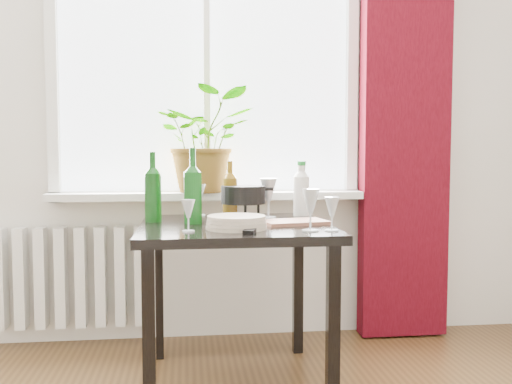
{
  "coord_description": "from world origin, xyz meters",
  "views": [
    {
      "loc": [
        -0.11,
        -1.01,
        1.06
      ],
      "look_at": [
        0.2,
        1.55,
        0.88
      ],
      "focal_mm": 40.0,
      "sensor_mm": 36.0,
      "label": 1
    }
  ],
  "objects": [
    {
      "name": "wineglass_back_left",
      "position": [
        -0.05,
        1.91,
        0.82
      ],
      "size": [
        0.08,
        0.08,
        0.17
      ],
      "primitive_type": null,
      "rotation": [
        0.0,
        0.0,
        -0.09
      ],
      "color": "silver",
      "rests_on": "table"
    },
    {
      "name": "wine_bottle_left",
      "position": [
        -0.27,
        1.68,
        0.91
      ],
      "size": [
        0.08,
        0.08,
        0.33
      ],
      "primitive_type": null,
      "rotation": [
        0.0,
        0.0,
        0.09
      ],
      "color": "#0B3D0E",
      "rests_on": "table"
    },
    {
      "name": "table",
      "position": [
        0.1,
        1.55,
        0.65
      ],
      "size": [
        0.85,
        0.85,
        0.74
      ],
      "color": "black",
      "rests_on": "ground"
    },
    {
      "name": "potted_plant",
      "position": [
        -0.01,
        2.12,
        1.13
      ],
      "size": [
        0.52,
        0.46,
        0.57
      ],
      "primitive_type": "imported",
      "rotation": [
        0.0,
        0.0,
        0.03
      ],
      "color": "#3A731E",
      "rests_on": "windowsill"
    },
    {
      "name": "fondue_pot",
      "position": [
        0.15,
        1.69,
        0.82
      ],
      "size": [
        0.29,
        0.26,
        0.17
      ],
      "primitive_type": null,
      "rotation": [
        0.0,
        0.0,
        0.23
      ],
      "color": "black",
      "rests_on": "table"
    },
    {
      "name": "plate_stack",
      "position": [
        0.09,
        1.38,
        0.77
      ],
      "size": [
        0.34,
        0.34,
        0.06
      ],
      "primitive_type": "cylinder",
      "rotation": [
        0.0,
        0.0,
        -0.36
      ],
      "color": "beige",
      "rests_on": "table"
    },
    {
      "name": "wineglass_back_center",
      "position": [
        0.28,
        1.76,
        0.84
      ],
      "size": [
        0.1,
        0.1,
        0.2
      ],
      "primitive_type": null,
      "rotation": [
        0.0,
        0.0,
        0.11
      ],
      "color": "#B7BDC6",
      "rests_on": "table"
    },
    {
      "name": "window",
      "position": [
        0.0,
        2.22,
        1.6
      ],
      "size": [
        1.72,
        0.08,
        1.62
      ],
      "color": "white",
      "rests_on": "ground"
    },
    {
      "name": "wineglass_front_left",
      "position": [
        -0.11,
        1.32,
        0.81
      ],
      "size": [
        0.07,
        0.07,
        0.13
      ],
      "primitive_type": null,
      "rotation": [
        0.0,
        0.0,
        0.26
      ],
      "color": "silver",
      "rests_on": "table"
    },
    {
      "name": "wine_bottle_right",
      "position": [
        -0.09,
        1.59,
        0.92
      ],
      "size": [
        0.09,
        0.09,
        0.35
      ],
      "primitive_type": null,
      "rotation": [
        0.0,
        0.0,
        0.06
      ],
      "color": "#0D4611",
      "rests_on": "table"
    },
    {
      "name": "cutting_board",
      "position": [
        0.37,
        1.53,
        0.75
      ],
      "size": [
        0.32,
        0.24,
        0.02
      ],
      "primitive_type": "cube",
      "rotation": [
        0.0,
        0.0,
        0.19
      ],
      "color": "#8D5640",
      "rests_on": "table"
    },
    {
      "name": "radiator",
      "position": [
        -0.75,
        2.18,
        0.38
      ],
      "size": [
        0.8,
        0.1,
        0.55
      ],
      "color": "white",
      "rests_on": "ground"
    },
    {
      "name": "windowsill",
      "position": [
        0.0,
        2.15,
        0.82
      ],
      "size": [
        1.72,
        0.2,
        0.04
      ],
      "color": "silver",
      "rests_on": "ground"
    },
    {
      "name": "cleaning_bottle",
      "position": [
        0.47,
        1.85,
        0.88
      ],
      "size": [
        0.11,
        0.11,
        0.28
      ],
      "primitive_type": null,
      "rotation": [
        0.0,
        0.0,
        0.42
      ],
      "color": "silver",
      "rests_on": "table"
    },
    {
      "name": "curtain",
      "position": [
        1.12,
        2.12,
        1.3
      ],
      "size": [
        0.5,
        0.12,
        2.56
      ],
      "color": "#39050D",
      "rests_on": "ground"
    },
    {
      "name": "bottle_amber",
      "position": [
        0.09,
        1.73,
        0.89
      ],
      "size": [
        0.08,
        0.08,
        0.29
      ],
      "primitive_type": null,
      "rotation": [
        0.0,
        0.0,
        0.16
      ],
      "color": "brown",
      "rests_on": "table"
    },
    {
      "name": "wineglass_far_right",
      "position": [
        0.48,
        1.27,
        0.81
      ],
      "size": [
        0.07,
        0.07,
        0.14
      ],
      "primitive_type": null,
      "rotation": [
        0.0,
        0.0,
        -0.17
      ],
      "color": "white",
      "rests_on": "table"
    },
    {
      "name": "wineglass_front_right",
      "position": [
        0.39,
        1.27,
        0.83
      ],
      "size": [
        0.09,
        0.09,
        0.18
      ],
      "primitive_type": null,
      "rotation": [
        0.0,
        0.0,
        -0.21
      ],
      "color": "silver",
      "rests_on": "table"
    },
    {
      "name": "tv_remote",
      "position": [
        0.14,
        1.28,
        0.75
      ],
      "size": [
        0.08,
        0.16,
        0.02
      ],
      "primitive_type": "cube",
      "rotation": [
        0.0,
        0.0,
        -0.28
      ],
      "color": "black",
      "rests_on": "table"
    }
  ]
}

